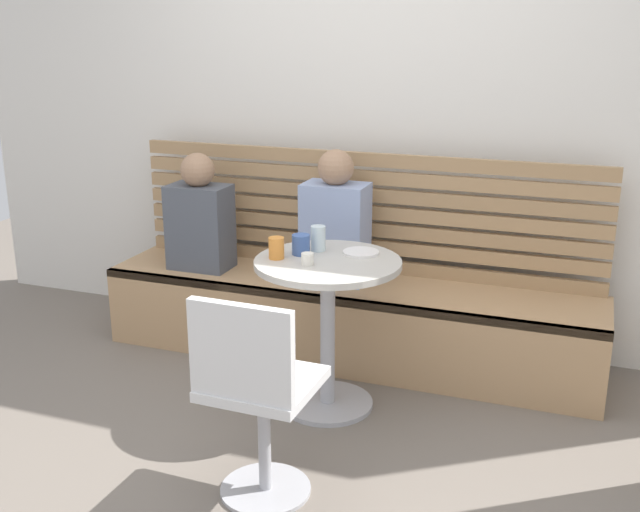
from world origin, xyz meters
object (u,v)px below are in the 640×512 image
(person_adult, at_px, (335,224))
(plate_small, at_px, (361,252))
(cup_mug_blue, at_px, (301,245))
(cup_tumbler_orange, at_px, (276,248))
(cup_glass_tall, at_px, (318,238))
(cup_espresso_small, at_px, (307,259))
(person_child_left, at_px, (200,218))
(cafe_table, at_px, (328,305))
(white_chair, at_px, (256,392))
(booth_bench, at_px, (346,320))

(person_adult, height_order, plate_small, person_adult)
(person_adult, relative_size, cup_mug_blue, 7.52)
(cup_tumbler_orange, distance_m, plate_small, 0.40)
(cup_glass_tall, bearing_deg, plate_small, 5.68)
(cup_espresso_small, xyz_separation_m, cup_mug_blue, (-0.09, 0.14, 0.02))
(cup_tumbler_orange, distance_m, cup_glass_tall, 0.23)
(cup_espresso_small, distance_m, plate_small, 0.30)
(cup_glass_tall, bearing_deg, cup_espresso_small, -81.67)
(person_child_left, height_order, cup_glass_tall, person_child_left)
(person_child_left, distance_m, cup_glass_tall, 0.94)
(person_adult, xyz_separation_m, person_child_left, (-0.79, -0.05, -0.03))
(cup_mug_blue, height_order, plate_small, cup_mug_blue)
(cup_mug_blue, height_order, cup_glass_tall, cup_glass_tall)
(cafe_table, height_order, person_child_left, person_child_left)
(plate_small, bearing_deg, person_child_left, 160.57)
(cup_mug_blue, bearing_deg, cup_glass_tall, 58.77)
(cup_espresso_small, bearing_deg, white_chair, -84.65)
(plate_small, bearing_deg, booth_bench, 116.24)
(person_child_left, bearing_deg, cup_mug_blue, -31.06)
(cafe_table, xyz_separation_m, cup_glass_tall, (-0.09, 0.13, 0.28))
(booth_bench, xyz_separation_m, person_child_left, (-0.86, -0.03, 0.51))
(cup_espresso_small, bearing_deg, cup_tumbler_orange, 166.39)
(person_adult, bearing_deg, cup_glass_tall, -81.49)
(person_adult, height_order, person_child_left, person_adult)
(booth_bench, height_order, plate_small, plate_small)
(cup_mug_blue, bearing_deg, booth_bench, 83.35)
(cup_glass_tall, relative_size, plate_small, 0.71)
(person_child_left, distance_m, cup_mug_blue, 0.94)
(booth_bench, distance_m, plate_small, 0.69)
(person_child_left, xyz_separation_m, plate_small, (1.06, -0.37, 0.01))
(cup_mug_blue, bearing_deg, plate_small, 22.66)
(booth_bench, distance_m, cup_mug_blue, 0.77)
(person_adult, xyz_separation_m, cup_tumbler_orange, (-0.07, -0.63, 0.03))
(cup_espresso_small, xyz_separation_m, cup_glass_tall, (-0.03, 0.23, 0.03))
(person_child_left, bearing_deg, plate_small, -19.43)
(person_child_left, bearing_deg, cup_tumbler_orange, -38.95)
(plate_small, bearing_deg, cup_glass_tall, -174.32)
(cup_espresso_small, height_order, plate_small, cup_espresso_small)
(plate_small, bearing_deg, cup_tumbler_orange, -148.72)
(cup_glass_tall, bearing_deg, person_child_left, 155.20)
(person_adult, xyz_separation_m, cup_glass_tall, (0.07, -0.44, 0.04))
(booth_bench, bearing_deg, cup_glass_tall, -90.89)
(person_adult, height_order, cup_tumbler_orange, person_adult)
(person_adult, height_order, cup_espresso_small, person_adult)
(cup_tumbler_orange, bearing_deg, booth_bench, 76.97)
(booth_bench, xyz_separation_m, cup_espresso_small, (0.03, -0.65, 0.55))
(white_chair, relative_size, plate_small, 5.00)
(booth_bench, xyz_separation_m, white_chair, (0.09, -1.37, 0.24))
(cup_tumbler_orange, bearing_deg, person_adult, 83.75)
(cup_espresso_small, relative_size, cup_mug_blue, 0.59)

